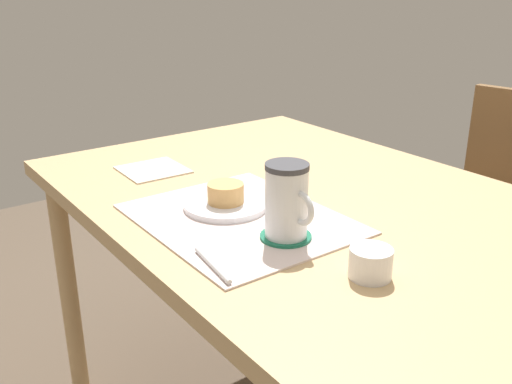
% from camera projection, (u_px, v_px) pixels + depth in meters
% --- Properties ---
extents(dining_table, '(1.25, 0.87, 0.72)m').
position_uv_depth(dining_table, '(304.00, 225.00, 1.29)').
color(dining_table, tan).
rests_on(dining_table, ground_plane).
extents(wooden_chair, '(0.48, 0.48, 0.85)m').
position_uv_depth(wooden_chair, '(503.00, 217.00, 1.75)').
color(wooden_chair, brown).
rests_on(wooden_chair, ground_plane).
extents(placemat, '(0.43, 0.35, 0.00)m').
position_uv_depth(placemat, '(240.00, 219.00, 1.13)').
color(placemat, silver).
rests_on(placemat, dining_table).
extents(pastry_plate, '(0.17, 0.17, 0.01)m').
position_uv_depth(pastry_plate, '(226.00, 205.00, 1.18)').
color(pastry_plate, white).
rests_on(pastry_plate, placemat).
extents(pastry, '(0.08, 0.08, 0.04)m').
position_uv_depth(pastry, '(226.00, 193.00, 1.17)').
color(pastry, '#E0A860').
rests_on(pastry, pastry_plate).
extents(coffee_coaster, '(0.10, 0.10, 0.00)m').
position_uv_depth(coffee_coaster, '(286.00, 236.00, 1.05)').
color(coffee_coaster, '#196B4C').
rests_on(coffee_coaster, placemat).
extents(coffee_mug, '(0.11, 0.08, 0.14)m').
position_uv_depth(coffee_mug, '(287.00, 201.00, 1.02)').
color(coffee_mug, white).
rests_on(coffee_mug, coffee_coaster).
extents(teaspoon, '(0.13, 0.03, 0.01)m').
position_uv_depth(teaspoon, '(212.00, 265.00, 0.94)').
color(teaspoon, silver).
rests_on(teaspoon, placemat).
extents(paper_napkin, '(0.15, 0.15, 0.00)m').
position_uv_depth(paper_napkin, '(153.00, 170.00, 1.42)').
color(paper_napkin, silver).
rests_on(paper_napkin, dining_table).
extents(sugar_bowl, '(0.07, 0.07, 0.05)m').
position_uv_depth(sugar_bowl, '(371.00, 263.00, 0.91)').
color(sugar_bowl, white).
rests_on(sugar_bowl, dining_table).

